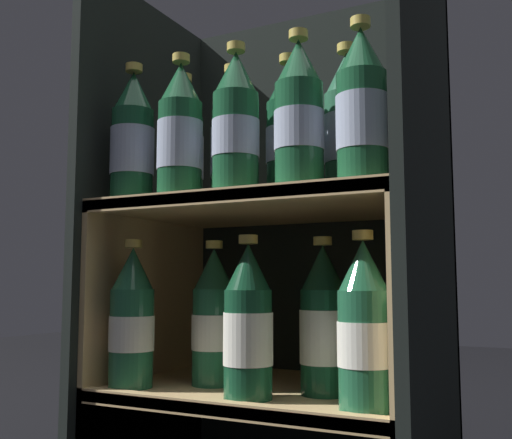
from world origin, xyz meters
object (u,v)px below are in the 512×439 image
Objects in this scene: bottle_upper_front_4 at (362,111)px; bottle_upper_back_2 at (288,134)px; bottle_upper_front_1 at (180,135)px; bottle_lower_back_1 at (324,325)px; bottle_upper_back_1 at (232,142)px; bottle_upper_back_3 at (347,128)px; bottle_upper_front_2 at (236,126)px; bottle_lower_back_0 at (214,320)px; bottle_upper_front_3 at (299,118)px; bottle_lower_front_0 at (132,321)px; bottle_upper_back_0 at (183,148)px; bottle_lower_front_2 at (364,329)px; bottle_upper_front_0 at (132,141)px; bottle_lower_front_1 at (248,326)px.

bottle_upper_front_4 is 1.00× the size of bottle_upper_back_2.
bottle_lower_back_1 is at bearing 20.77° from bottle_upper_front_1.
bottle_upper_back_1 is 0.22m from bottle_upper_back_3.
bottle_upper_front_4 and bottle_upper_back_2 have the same top height.
bottle_upper_front_1 and bottle_upper_back_3 have the same top height.
bottle_upper_front_2 is 1.00× the size of bottle_lower_back_0.
bottle_upper_front_3 reaches higher than bottle_lower_front_0.
bottle_upper_front_2 is at bearing -180.00° from bottle_upper_front_4.
bottle_upper_back_3 is at bearing 17.51° from bottle_upper_front_1.
bottle_upper_back_0 is 0.51m from bottle_lower_front_2.
bottle_upper_back_0 and bottle_upper_back_1 have the same top height.
bottle_upper_front_0 is 1.00× the size of bottle_upper_back_0.
bottle_upper_front_0 is 1.00× the size of bottle_lower_back_1.
bottle_upper_back_0 is 1.00× the size of bottle_upper_back_2.
bottle_upper_back_1 is 0.37m from bottle_lower_back_1.
bottle_upper_front_2 is 0.39m from bottle_lower_front_2.
bottle_upper_front_0 and bottle_upper_back_1 have the same top height.
bottle_upper_back_0 is (0.05, 0.09, 0.00)m from bottle_upper_front_0.
bottle_upper_front_2 is 0.19m from bottle_upper_back_3.
bottle_upper_back_2 is at bearing 150.84° from bottle_lower_front_2.
bottle_lower_front_1 is (0.23, 0.00, -0.00)m from bottle_lower_front_0.
bottle_upper_front_4 is 1.00× the size of bottle_lower_back_1.
bottle_lower_front_2 is at bearing -42.55° from bottle_lower_back_1.
bottle_upper_front_2 is at bearing 0.00° from bottle_lower_front_0.
bottle_upper_front_2 is at bearing -122.97° from bottle_upper_back_2.
bottle_upper_front_1 is 1.00× the size of bottle_lower_back_1.
bottle_lower_back_1 is at bearing 0.00° from bottle_lower_back_0.
bottle_upper_front_0 is at bearing 180.00° from bottle_lower_front_1.
bottle_upper_back_3 is at bearing 0.00° from bottle_lower_back_1.
bottle_upper_front_3 is 0.29m from bottle_upper_back_0.
bottle_upper_back_2 is 1.00× the size of bottle_lower_front_1.
bottle_lower_front_1 and bottle_lower_back_0 have the same top height.
bottle_upper_front_3 is (0.11, 0.00, -0.00)m from bottle_upper_front_2.
bottle_lower_front_2 is 1.00× the size of bottle_lower_back_1.
bottle_upper_front_1 is 0.36m from bottle_lower_front_1.
bottle_upper_front_1 is 0.19m from bottle_upper_back_2.
bottle_upper_front_1 and bottle_upper_front_3 have the same top height.
bottle_upper_front_0 is 0.48m from bottle_lower_back_1.
bottle_upper_front_3 is 1.00× the size of bottle_lower_front_2.
bottle_upper_front_1 reaches higher than bottle_lower_back_0.
bottle_upper_front_0 is at bearing 180.00° from bottle_upper_front_4.
bottle_upper_back_1 is at bearing 132.12° from bottle_lower_front_1.
bottle_upper_back_1 is at bearing 0.00° from bottle_lower_back_0.
bottle_lower_back_1 is (0.18, 0.00, -0.33)m from bottle_upper_back_1.
bottle_upper_back_3 is 0.34m from bottle_lower_front_2.
bottle_lower_back_0 is (0.02, 0.09, -0.33)m from bottle_upper_front_1.
bottle_upper_back_1 is 1.00× the size of bottle_upper_back_2.
bottle_upper_back_0 is at bearing 59.15° from bottle_upper_front_0.
bottle_lower_front_2 is at bearing -15.92° from bottle_lower_back_0.
bottle_upper_back_3 is 1.00× the size of bottle_lower_front_2.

